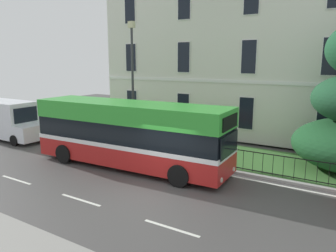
{
  "coord_description": "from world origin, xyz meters",
  "views": [
    {
      "loc": [
        6.83,
        -9.8,
        5.15
      ],
      "look_at": [
        -1.81,
        4.16,
        1.85
      ],
      "focal_mm": 34.73,
      "sensor_mm": 36.0,
      "label": 1
    }
  ],
  "objects_px": {
    "white_panel_van": "(8,120)",
    "street_lamp_post": "(133,77)",
    "georgian_townhouse": "(238,38)",
    "single_decker_bus": "(130,134)"
  },
  "relations": [
    {
      "from": "street_lamp_post",
      "to": "white_panel_van",
      "type": "bearing_deg",
      "value": -163.33
    },
    {
      "from": "georgian_townhouse",
      "to": "white_panel_van",
      "type": "xyz_separation_m",
      "value": [
        -11.78,
        -10.95,
        -5.48
      ]
    },
    {
      "from": "single_decker_bus",
      "to": "street_lamp_post",
      "type": "xyz_separation_m",
      "value": [
        -2.04,
        2.93,
        2.55
      ]
    },
    {
      "from": "white_panel_van",
      "to": "street_lamp_post",
      "type": "height_order",
      "value": "street_lamp_post"
    },
    {
      "from": "white_panel_van",
      "to": "street_lamp_post",
      "type": "distance_m",
      "value": 9.4
    },
    {
      "from": "white_panel_van",
      "to": "street_lamp_post",
      "type": "bearing_deg",
      "value": 15.98
    },
    {
      "from": "georgian_townhouse",
      "to": "single_decker_bus",
      "type": "relative_size",
      "value": 1.78
    },
    {
      "from": "single_decker_bus",
      "to": "white_panel_van",
      "type": "xyz_separation_m",
      "value": [
        -10.61,
        0.37,
        -0.38
      ]
    },
    {
      "from": "georgian_townhouse",
      "to": "street_lamp_post",
      "type": "bearing_deg",
      "value": -111.02
    },
    {
      "from": "white_panel_van",
      "to": "georgian_townhouse",
      "type": "bearing_deg",
      "value": 42.21
    }
  ]
}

